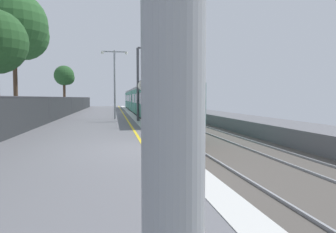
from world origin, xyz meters
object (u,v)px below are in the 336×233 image
object	(u,v)px
speed_limit_sign	(143,97)
background_tree_centre	(65,76)
signal_gantry	(142,75)
platform_lamp_mid	(115,78)
commuter_train_at_platform	(144,101)
background_tree_back	(17,28)

from	to	relation	value
speed_limit_sign	background_tree_centre	size ratio (longest dim) A/B	0.42
signal_gantry	speed_limit_sign	distance (m)	5.16
speed_limit_sign	platform_lamp_mid	xyz separation A→B (m)	(-1.48, 7.37, 1.44)
speed_limit_sign	signal_gantry	bearing A→B (deg)	85.72
signal_gantry	speed_limit_sign	bearing A→B (deg)	-94.28
signal_gantry	speed_limit_sign	size ratio (longest dim) A/B	1.98
platform_lamp_mid	background_tree_centre	bearing A→B (deg)	106.28
commuter_train_at_platform	platform_lamp_mid	world-z (taller)	platform_lamp_mid
background_tree_centre	background_tree_back	xyz separation A→B (m)	(0.29, -24.71, 1.72)
commuter_train_at_platform	platform_lamp_mid	xyz separation A→B (m)	(-3.32, -11.42, 1.83)
commuter_train_at_platform	background_tree_back	bearing A→B (deg)	-128.34
speed_limit_sign	background_tree_centre	distance (m)	32.21
commuter_train_at_platform	speed_limit_sign	bearing A→B (deg)	-95.61
signal_gantry	background_tree_back	distance (m)	9.12
platform_lamp_mid	speed_limit_sign	bearing A→B (deg)	-78.66
platform_lamp_mid	background_tree_back	size ratio (longest dim) A/B	0.59
commuter_train_at_platform	background_tree_back	xyz separation A→B (m)	(-9.92, -12.54, 5.12)
speed_limit_sign	platform_lamp_mid	world-z (taller)	platform_lamp_mid
background_tree_centre	speed_limit_sign	bearing A→B (deg)	-74.88
commuter_train_at_platform	background_tree_back	size ratio (longest dim) A/B	4.58
commuter_train_at_platform	signal_gantry	world-z (taller)	signal_gantry
platform_lamp_mid	signal_gantry	bearing A→B (deg)	-53.17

